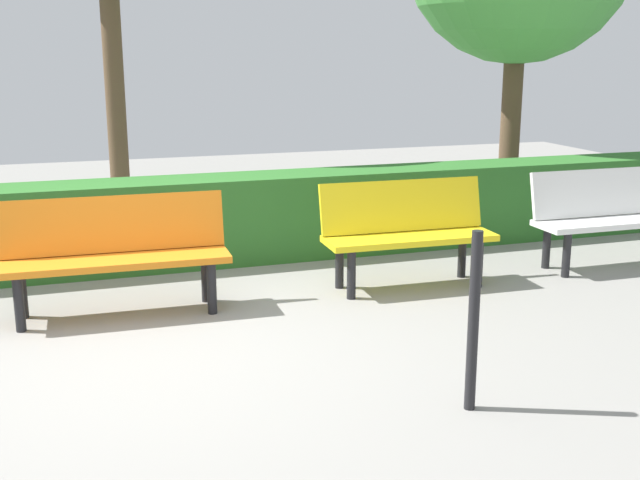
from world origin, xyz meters
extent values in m
plane|color=gray|center=(0.00, 0.00, 0.00)|extent=(18.37, 18.37, 0.00)
cube|color=white|center=(-4.28, -0.70, 0.41)|extent=(1.59, 0.44, 0.05)
cube|color=white|center=(-4.28, -0.89, 0.65)|extent=(1.58, 0.16, 0.42)
cylinder|color=black|center=(-3.64, -0.56, 0.20)|extent=(0.07, 0.07, 0.39)
cylinder|color=black|center=(-3.64, -0.86, 0.20)|extent=(0.07, 0.07, 0.39)
cube|color=yellow|center=(-2.23, -0.71, 0.41)|extent=(1.41, 0.46, 0.05)
cube|color=yellow|center=(-2.24, -0.90, 0.65)|extent=(1.41, 0.18, 0.42)
cylinder|color=black|center=(-2.78, -0.54, 0.20)|extent=(0.07, 0.07, 0.39)
cylinder|color=black|center=(-2.79, -0.84, 0.20)|extent=(0.07, 0.07, 0.39)
cylinder|color=black|center=(-1.68, -0.57, 0.20)|extent=(0.07, 0.07, 0.39)
cylinder|color=black|center=(-1.69, -0.87, 0.20)|extent=(0.07, 0.07, 0.39)
cube|color=orange|center=(0.08, -0.74, 0.41)|extent=(1.65, 0.47, 0.05)
cube|color=orange|center=(0.08, -0.93, 0.65)|extent=(1.64, 0.16, 0.42)
cylinder|color=black|center=(-0.58, -0.57, 0.20)|extent=(0.07, 0.07, 0.39)
cylinder|color=black|center=(-0.59, -0.87, 0.20)|extent=(0.07, 0.07, 0.39)
cylinder|color=black|center=(0.76, -0.61, 0.20)|extent=(0.07, 0.07, 0.39)
cylinder|color=black|center=(0.75, -0.91, 0.20)|extent=(0.07, 0.07, 0.39)
cube|color=#2D6B28|center=(-1.01, -2.00, 0.39)|extent=(14.37, 0.56, 0.78)
cylinder|color=brown|center=(-4.68, -3.23, 1.12)|extent=(0.23, 0.23, 2.24)
cylinder|color=brown|center=(-0.22, -4.08, 1.49)|extent=(0.21, 0.21, 2.97)
cylinder|color=black|center=(-1.61, 1.45, 0.50)|extent=(0.06, 0.06, 1.00)
camera|label=1|loc=(0.42, 4.97, 1.93)|focal=44.37mm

